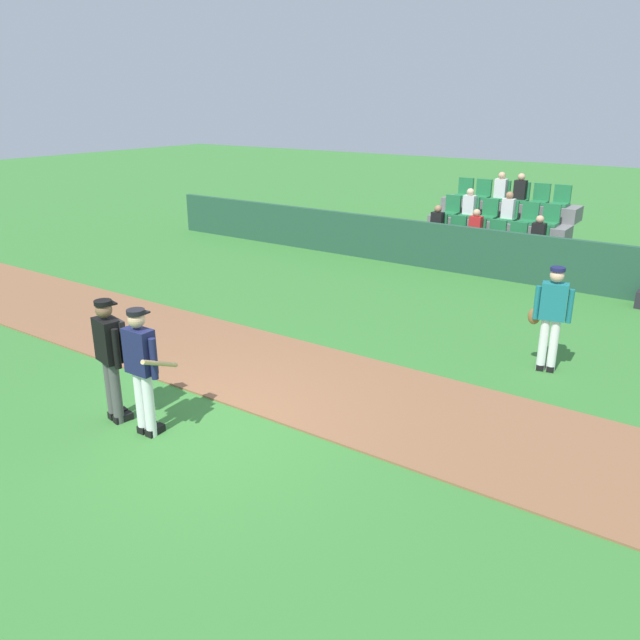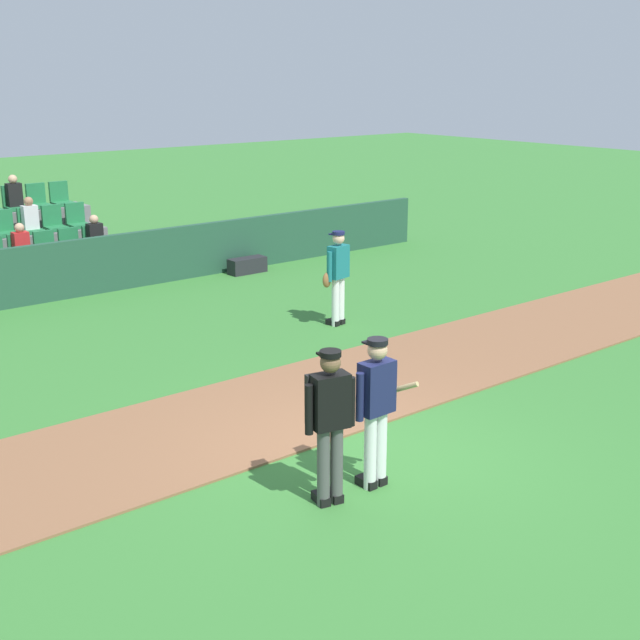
% 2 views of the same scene
% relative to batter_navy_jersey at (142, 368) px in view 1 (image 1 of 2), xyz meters
% --- Properties ---
extents(ground_plane, '(80.00, 80.00, 0.00)m').
position_rel_batter_navy_jersey_xyz_m(ground_plane, '(0.38, 0.61, -0.97)').
color(ground_plane, '#387A33').
extents(infield_dirt_path, '(28.00, 2.67, 0.03)m').
position_rel_batter_navy_jersey_xyz_m(infield_dirt_path, '(0.38, 2.55, -0.95)').
color(infield_dirt_path, brown).
rests_on(infield_dirt_path, ground).
extents(dugout_fence, '(20.00, 0.16, 1.20)m').
position_rel_batter_navy_jersey_xyz_m(dugout_fence, '(0.38, 10.13, -0.37)').
color(dugout_fence, '#234C38').
rests_on(dugout_fence, ground).
extents(stadium_bleachers, '(3.90, 2.95, 2.30)m').
position_rel_batter_navy_jersey_xyz_m(stadium_bleachers, '(0.38, 12.00, -0.33)').
color(stadium_bleachers, slate).
rests_on(stadium_bleachers, ground).
extents(batter_navy_jersey, '(0.70, 0.77, 1.76)m').
position_rel_batter_navy_jersey_xyz_m(batter_navy_jersey, '(0.00, 0.00, 0.00)').
color(batter_navy_jersey, white).
rests_on(batter_navy_jersey, ground).
extents(umpire_home_plate, '(0.58, 0.36, 1.76)m').
position_rel_batter_navy_jersey_xyz_m(umpire_home_plate, '(-0.66, 0.02, 0.03)').
color(umpire_home_plate, '#4C4C4C').
rests_on(umpire_home_plate, ground).
extents(runner_teal_jersey, '(0.67, 0.36, 1.76)m').
position_rel_batter_navy_jersey_xyz_m(runner_teal_jersey, '(3.75, 5.14, -0.01)').
color(runner_teal_jersey, white).
rests_on(runner_teal_jersey, ground).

